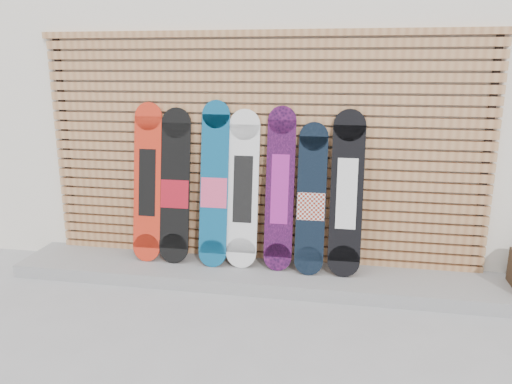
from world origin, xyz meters
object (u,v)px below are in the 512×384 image
(snowboard_3, at_px, (243,189))
(snowboard_4, at_px, (280,189))
(snowboard_1, at_px, (175,187))
(snowboard_0, at_px, (148,183))
(snowboard_5, at_px, (311,200))
(snowboard_6, at_px, (347,194))
(snowboard_2, at_px, (214,186))

(snowboard_3, xyz_separation_m, snowboard_4, (0.35, -0.00, 0.02))
(snowboard_1, height_order, snowboard_3, snowboard_1)
(snowboard_0, relative_size, snowboard_5, 1.11)
(snowboard_1, relative_size, snowboard_6, 0.99)
(snowboard_0, relative_size, snowboard_3, 1.03)
(snowboard_4, height_order, snowboard_6, snowboard_4)
(snowboard_2, height_order, snowboard_6, snowboard_2)
(snowboard_5, height_order, snowboard_6, snowboard_6)
(snowboard_1, relative_size, snowboard_3, 1.00)
(snowboard_0, bearing_deg, snowboard_4, -0.01)
(snowboard_0, height_order, snowboard_5, snowboard_0)
(snowboard_0, distance_m, snowboard_1, 0.28)
(snowboard_4, relative_size, snowboard_5, 1.10)
(snowboard_0, height_order, snowboard_3, snowboard_0)
(snowboard_3, distance_m, snowboard_4, 0.35)
(snowboard_2, bearing_deg, snowboard_3, 3.56)
(snowboard_1, bearing_deg, snowboard_6, -0.54)
(snowboard_1, bearing_deg, snowboard_4, 0.13)
(snowboard_0, bearing_deg, snowboard_6, -0.54)
(snowboard_4, bearing_deg, snowboard_2, -178.77)
(snowboard_3, bearing_deg, snowboard_0, -179.80)
(snowboard_5, bearing_deg, snowboard_0, 178.97)
(snowboard_0, xyz_separation_m, snowboard_3, (0.94, 0.00, -0.02))
(snowboard_2, relative_size, snowboard_6, 1.04)
(snowboard_3, xyz_separation_m, snowboard_6, (0.96, -0.02, 0.01))
(snowboard_5, relative_size, snowboard_6, 0.92)
(snowboard_2, relative_size, snowboard_3, 1.05)
(snowboard_1, height_order, snowboard_4, snowboard_4)
(snowboard_2, height_order, snowboard_3, snowboard_2)
(snowboard_4, xyz_separation_m, snowboard_6, (0.61, -0.02, -0.01))
(snowboard_3, distance_m, snowboard_5, 0.65)
(snowboard_0, distance_m, snowboard_5, 1.59)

